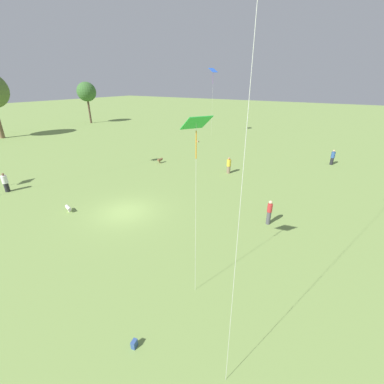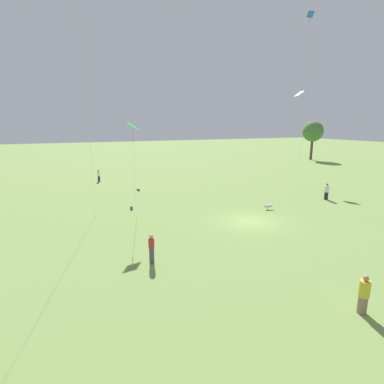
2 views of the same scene
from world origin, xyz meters
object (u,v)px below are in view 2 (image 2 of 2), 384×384
object	(u,v)px
person_2	(99,176)
dog_0	(268,206)
kite_4	(299,96)
person_0	(152,248)
person_1	(327,192)
person_3	(364,295)
kite_0	(133,129)
picnic_bag_2	(131,208)
kite_2	(309,32)
picnic_bag_1	(138,190)

from	to	relation	value
person_2	dog_0	size ratio (longest dim) A/B	2.07
kite_4	dog_0	xyz separation A→B (m)	(10.79, -12.73, -11.25)
person_0	person_1	world-z (taller)	person_0
person_3	person_0	bearing A→B (deg)	-172.42
kite_0	picnic_bag_2	bearing A→B (deg)	68.50
person_1	kite_2	bearing A→B (deg)	151.46
dog_0	person_1	bearing A→B (deg)	109.89
kite_2	dog_0	distance (m)	20.86
dog_0	person_3	bearing A→B (deg)	-8.36
kite_0	picnic_bag_1	xyz separation A→B (m)	(-11.49, 3.01, -7.41)
kite_0	kite_2	xyz separation A→B (m)	(-4.60, 21.50, 10.45)
dog_0	picnic_bag_2	size ratio (longest dim) A/B	2.53
kite_2	picnic_bag_2	size ratio (longest dim) A/B	63.06
person_2	person_3	bearing A→B (deg)	-139.86
kite_4	picnic_bag_2	xyz separation A→B (m)	(5.56, -24.62, -11.40)
kite_0	picnic_bag_1	size ratio (longest dim) A/B	18.41
kite_2	kite_4	distance (m)	8.65
kite_0	picnic_bag_1	world-z (taller)	kite_0
person_1	kite_4	world-z (taller)	kite_4
kite_2	person_2	bearing A→B (deg)	27.22
person_3	picnic_bag_2	distance (m)	20.56
person_3	picnic_bag_1	bearing A→B (deg)	153.61
dog_0	picnic_bag_2	distance (m)	13.00
person_1	person_3	distance (m)	21.04
kite_2	dog_0	bearing A→B (deg)	95.15
kite_4	picnic_bag_2	bearing A→B (deg)	-17.65
person_3	dog_0	bearing A→B (deg)	123.90
person_2	kite_2	xyz separation A→B (m)	(14.92, 22.09, 17.14)
kite_4	dog_0	world-z (taller)	kite_4
person_0	person_2	size ratio (longest dim) A/B	1.06
person_0	picnic_bag_1	world-z (taller)	person_0
kite_0	kite_2	size ratio (longest dim) A/B	0.40
person_2	picnic_bag_1	distance (m)	8.84
person_2	kite_2	world-z (taller)	kite_2
person_1	picnic_bag_2	xyz separation A→B (m)	(-4.61, -20.00, -0.69)
person_3	dog_0	size ratio (longest dim) A/B	2.16
picnic_bag_1	person_2	bearing A→B (deg)	-155.83
kite_2	dog_0	world-z (taller)	kite_2
picnic_bag_2	person_2	bearing A→B (deg)	-176.44
dog_0	picnic_bag_2	world-z (taller)	dog_0
kite_2	kite_0	bearing A→B (deg)	73.34
kite_0	person_3	bearing A→B (deg)	-85.38
kite_2	picnic_bag_2	xyz separation A→B (m)	(0.95, -21.10, -17.82)
person_2	kite_0	size ratio (longest dim) A/B	0.21
person_1	picnic_bag_1	world-z (taller)	person_1
person_0	picnic_bag_1	distance (m)	19.84
kite_0	dog_0	bearing A→B (deg)	-22.61
person_2	kite_4	size ratio (longest dim) A/B	0.14
picnic_bag_1	picnic_bag_2	size ratio (longest dim) A/B	1.37
picnic_bag_1	person_1	bearing A→B (deg)	54.39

